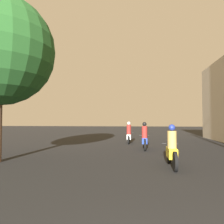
% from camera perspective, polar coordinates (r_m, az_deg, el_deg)
% --- Properties ---
extents(motorcycle_yellow, '(0.60, 2.13, 1.54)m').
position_cam_1_polar(motorcycle_yellow, '(8.23, 15.35, -9.52)').
color(motorcycle_yellow, black).
rests_on(motorcycle_yellow, ground_plane).
extents(motorcycle_blue, '(0.60, 2.13, 1.58)m').
position_cam_1_polar(motorcycle_blue, '(12.87, 8.50, -6.80)').
color(motorcycle_blue, black).
rests_on(motorcycle_blue, ground_plane).
extents(motorcycle_white, '(0.60, 1.93, 1.58)m').
position_cam_1_polar(motorcycle_white, '(16.03, 4.43, -5.89)').
color(motorcycle_white, black).
rests_on(motorcycle_white, ground_plane).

